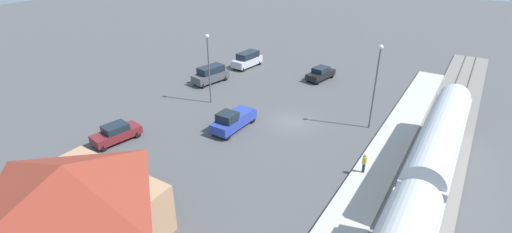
{
  "coord_description": "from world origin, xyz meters",
  "views": [
    {
      "loc": [
        -15.1,
        31.28,
        17.83
      ],
      "look_at": [
        2.81,
        2.54,
        1.0
      ],
      "focal_mm": 26.08,
      "sensor_mm": 36.0,
      "label": 1
    }
  ],
  "objects": [
    {
      "name": "suv_charcoal",
      "position": [
        14.3,
        -4.63,
        1.15
      ],
      "size": [
        2.92,
        5.2,
        2.22
      ],
      "color": "#47494F",
      "rests_on": "ground"
    },
    {
      "name": "platform",
      "position": [
        -10.0,
        0.0,
        0.15
      ],
      "size": [
        3.2,
        46.0,
        0.3
      ],
      "color": "#B7B2A8",
      "rests_on": "ground"
    },
    {
      "name": "sedan_black",
      "position": [
        2.45,
        -13.27,
        0.88
      ],
      "size": [
        2.68,
        4.77,
        1.74
      ],
      "color": "black",
      "rests_on": "ground"
    },
    {
      "name": "suv_silver",
      "position": [
        13.67,
        -12.52,
        1.15
      ],
      "size": [
        2.45,
        5.08,
        2.22
      ],
      "color": "silver",
      "rests_on": "ground"
    },
    {
      "name": "station_building",
      "position": [
        4.0,
        22.0,
        2.99
      ],
      "size": [
        10.0,
        8.83,
        5.74
      ],
      "color": "tan",
      "rests_on": "ground"
    },
    {
      "name": "pickup_blue",
      "position": [
        4.33,
        4.43,
        1.03
      ],
      "size": [
        2.1,
        5.45,
        2.14
      ],
      "color": "#283D9E",
      "rests_on": "ground"
    },
    {
      "name": "pedestrian_on_platform",
      "position": [
        -9.23,
        5.38,
        1.28
      ],
      "size": [
        0.36,
        0.36,
        1.71
      ],
      "color": "#23284C",
      "rests_on": "platform"
    },
    {
      "name": "railway_track",
      "position": [
        -14.0,
        0.0,
        0.09
      ],
      "size": [
        4.8,
        70.0,
        0.3
      ],
      "color": "slate",
      "rests_on": "ground"
    },
    {
      "name": "sedan_maroon",
      "position": [
        12.29,
        12.26,
        0.88
      ],
      "size": [
        2.68,
        4.77,
        1.74
      ],
      "color": "maroon",
      "rests_on": "ground"
    },
    {
      "name": "light_pole_lot_center",
      "position": [
        10.3,
        0.48,
        5.02
      ],
      "size": [
        0.44,
        0.44,
        8.02
      ],
      "color": "#515156",
      "rests_on": "ground"
    },
    {
      "name": "ground_plane",
      "position": [
        0.0,
        0.0,
        0.0
      ],
      "size": [
        200.0,
        200.0,
        0.0
      ],
      "primitive_type": "plane",
      "color": "#4C4C4F"
    },
    {
      "name": "light_pole_near_platform",
      "position": [
        -7.2,
        -3.13,
        5.33
      ],
      "size": [
        0.44,
        0.44,
        8.59
      ],
      "color": "#515156",
      "rests_on": "ground"
    }
  ]
}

